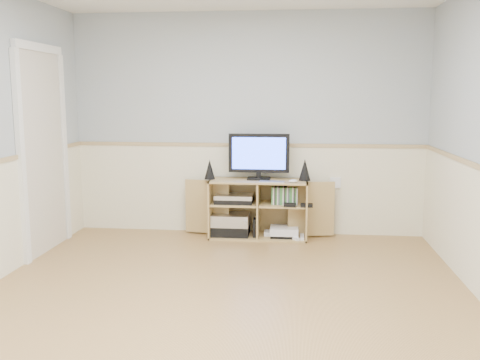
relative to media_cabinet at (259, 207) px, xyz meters
name	(u,v)px	position (x,y,z in m)	size (l,w,h in m)	color
room	(214,144)	(-0.20, -1.94, 0.88)	(4.04, 4.54, 2.54)	tan
media_cabinet	(259,207)	(0.00, 0.00, 0.00)	(1.69, 0.41, 0.65)	tan
monitor	(259,155)	(0.00, 0.00, 0.60)	(0.67, 0.18, 0.51)	black
speaker_left	(210,169)	(-0.55, -0.03, 0.43)	(0.12, 0.12, 0.22)	black
speaker_right	(305,170)	(0.51, -0.03, 0.44)	(0.13, 0.13, 0.24)	black
keyboard	(272,182)	(0.15, -0.19, 0.32)	(0.27, 0.11, 0.01)	silver
mouse	(293,181)	(0.38, -0.19, 0.34)	(0.10, 0.06, 0.04)	white
av_components	(232,218)	(-0.29, -0.05, -0.11)	(0.51, 0.31, 0.47)	black
game_consoles	(283,232)	(0.28, -0.06, -0.26)	(0.45, 0.30, 0.11)	white
game_cases	(285,196)	(0.29, -0.07, 0.15)	(0.28, 0.14, 0.19)	#3F8C3F
wall_outlet	(335,183)	(0.86, 0.16, 0.27)	(0.12, 0.03, 0.12)	white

